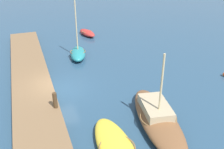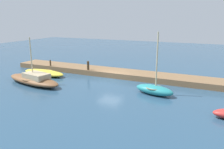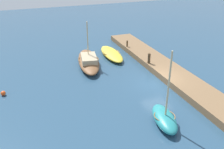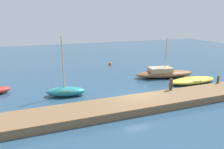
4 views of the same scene
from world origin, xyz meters
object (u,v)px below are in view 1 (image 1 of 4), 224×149
at_px(rowboat_teal, 78,53).
at_px(mooring_post_west, 55,100).
at_px(rowboat_red, 87,33).
at_px(sailboat_brown, 158,118).

distance_m(rowboat_teal, mooring_post_west, 9.68).
bearing_deg(rowboat_teal, mooring_post_west, -8.48).
xyz_separation_m(rowboat_red, sailboat_brown, (18.54, -0.55, 0.15)).
bearing_deg(rowboat_red, rowboat_teal, -36.25).
xyz_separation_m(rowboat_teal, sailboat_brown, (12.11, 2.11, 0.04)).
distance_m(rowboat_red, sailboat_brown, 18.55).
relative_size(rowboat_teal, rowboat_red, 1.66).
bearing_deg(mooring_post_west, rowboat_red, 158.01).
distance_m(rowboat_teal, sailboat_brown, 12.29).
height_order(sailboat_brown, mooring_post_west, sailboat_brown).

